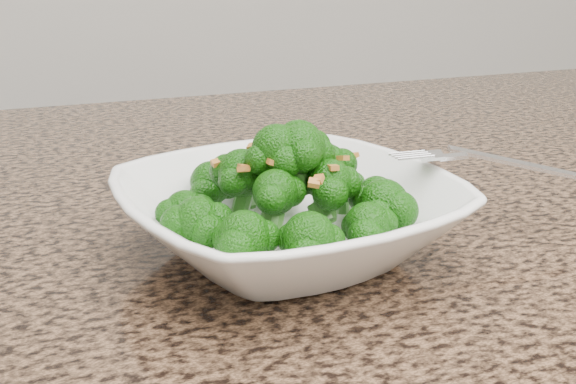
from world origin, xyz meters
name	(u,v)px	position (x,y,z in m)	size (l,w,h in m)	color
granite_counter	(343,218)	(0.00, 0.30, 0.89)	(1.64, 1.04, 0.03)	brown
bowl	(288,218)	(-0.09, 0.21, 0.93)	(0.24, 0.24, 0.06)	white
broccoli_pile	(288,137)	(-0.09, 0.21, 0.99)	(0.21, 0.21, 0.06)	#165A0A
garlic_topping	(288,88)	(-0.09, 0.21, 1.03)	(0.13, 0.13, 0.01)	#C47C2F
fork	(458,157)	(0.05, 0.20, 0.97)	(0.18, 0.03, 0.01)	silver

